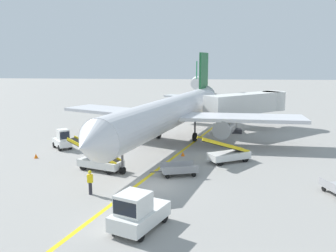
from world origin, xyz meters
TOP-DOWN VIEW (x-y plane):
  - ground_plane at (0.00, 0.00)m, footprint 300.00×300.00m
  - taxi_line_yellow at (0.01, 5.00)m, footprint 20.61×77.45m
  - airliner at (0.15, 14.31)m, footprint 27.88×34.85m
  - jet_bridge at (9.86, 22.56)m, footprint 11.20×10.36m
  - pushback_tug at (0.05, -6.83)m, footprint 3.14×4.05m
  - baggage_tug_near_wing at (-10.91, 10.30)m, footprint 2.54×2.67m
  - belt_loader_forward_hold at (-5.05, 3.49)m, footprint 5.12×2.94m
  - belt_loader_aft_hold at (5.80, 6.88)m, footprint 4.95×3.60m
  - baggage_cart_loaded at (1.65, 2.67)m, footprint 3.82×2.32m
  - ground_crew_marshaller at (-4.11, -2.00)m, footprint 0.36×0.24m
  - safety_cone_nose_left at (-12.03, 6.54)m, footprint 0.36×0.36m
  - safety_cone_nose_right at (1.65, 8.61)m, footprint 0.36×0.36m
  - distant_aircraft_far_left at (1.93, 72.56)m, footprint 3.00×10.10m

SIDE VIEW (x-z plane):
  - ground_plane at x=0.00m, z-range 0.00..0.00m
  - taxi_line_yellow at x=0.01m, z-range 0.00..0.01m
  - safety_cone_nose_left at x=-12.03m, z-range 0.00..0.44m
  - safety_cone_nose_right at x=1.65m, z-range 0.00..0.44m
  - baggage_cart_loaded at x=1.65m, z-range 0.00..0.94m
  - belt_loader_forward_hold at x=-5.05m, z-range -0.52..2.07m
  - belt_loader_aft_hold at x=5.80m, z-range -0.52..2.07m
  - ground_crew_marshaller at x=-4.11m, z-range 0.06..1.76m
  - baggage_tug_near_wing at x=-10.91m, z-range -0.12..1.98m
  - pushback_tug at x=0.05m, z-range -0.11..2.09m
  - distant_aircraft_far_left at x=1.93m, z-range -1.18..7.62m
  - airliner at x=0.15m, z-range -1.63..8.47m
  - jet_bridge at x=9.86m, z-range 1.12..5.97m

